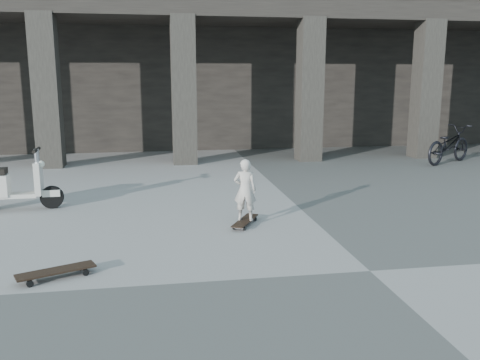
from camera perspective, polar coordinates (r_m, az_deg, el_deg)
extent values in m
plane|color=#51514E|center=(6.61, 14.37, -9.87)|extent=(90.00, 90.00, 0.00)
cube|color=black|center=(19.79, -2.03, 13.27)|extent=(28.00, 6.00, 6.00)
cube|color=black|center=(15.54, 0.16, 18.22)|extent=(28.00, 2.80, 0.50)
cube|color=#292622|center=(14.39, -20.88, 9.25)|extent=(0.65, 0.65, 4.00)
cube|color=#292622|center=(14.14, -6.35, 9.90)|extent=(0.65, 0.65, 4.00)
cube|color=#292622|center=(14.78, 7.83, 9.92)|extent=(0.65, 0.65, 4.00)
cube|color=#292622|center=(16.19, 20.16, 9.46)|extent=(0.65, 0.65, 4.00)
cube|color=black|center=(8.29, 0.57, -4.57)|extent=(0.57, 0.84, 0.02)
cube|color=#B2B2B7|center=(8.57, 1.20, -4.28)|extent=(0.18, 0.12, 0.03)
cube|color=#B2B2B7|center=(8.03, -0.10, -5.36)|extent=(0.18, 0.12, 0.03)
cylinder|color=black|center=(8.60, 0.64, -4.29)|extent=(0.05, 0.07, 0.06)
cylinder|color=black|center=(8.55, 1.76, -4.39)|extent=(0.05, 0.07, 0.06)
cylinder|color=black|center=(8.06, -0.70, -5.36)|extent=(0.05, 0.07, 0.06)
cylinder|color=black|center=(8.01, 0.49, -5.48)|extent=(0.05, 0.07, 0.06)
cube|color=black|center=(6.54, -19.95, -9.55)|extent=(0.93, 0.57, 0.02)
cube|color=#B2B2B7|center=(6.62, -17.20, -9.51)|extent=(0.13, 0.21, 0.03)
cube|color=#B2B2B7|center=(6.50, -22.70, -10.31)|extent=(0.13, 0.21, 0.03)
cylinder|color=black|center=(6.72, -17.44, -9.32)|extent=(0.09, 0.06, 0.08)
cylinder|color=black|center=(6.53, -16.94, -9.90)|extent=(0.09, 0.06, 0.08)
cylinder|color=black|center=(6.60, -22.86, -10.10)|extent=(0.09, 0.06, 0.08)
cylinder|color=black|center=(6.41, -22.52, -10.72)|extent=(0.09, 0.06, 0.08)
imported|color=beige|center=(8.17, 0.58, -1.12)|extent=(0.42, 0.34, 1.01)
cylinder|color=black|center=(9.94, -20.35, -1.82)|extent=(0.42, 0.12, 0.41)
cube|color=beige|center=(10.03, -23.52, -1.58)|extent=(0.63, 0.29, 0.07)
cube|color=beige|center=(9.90, -21.68, 0.18)|extent=(0.11, 0.35, 0.60)
cube|color=beige|center=(9.92, -20.39, -1.35)|extent=(0.31, 0.15, 0.12)
cylinder|color=#B2B2B7|center=(9.84, -21.84, 2.36)|extent=(0.10, 0.10, 0.31)
cylinder|color=black|center=(9.82, -21.90, 3.13)|extent=(0.08, 0.52, 0.06)
sphere|color=white|center=(9.85, -21.43, 1.67)|extent=(0.12, 0.12, 0.12)
imported|color=black|center=(15.33, 22.37, 3.70)|extent=(2.10, 1.60, 1.06)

